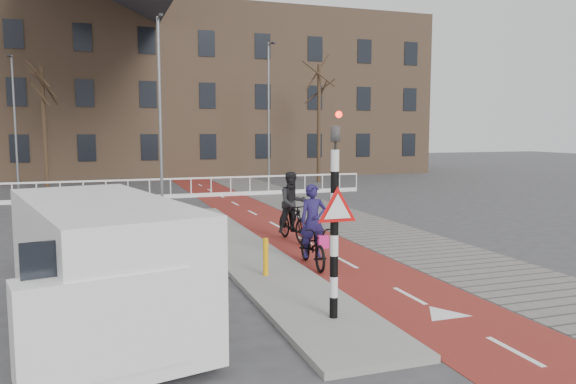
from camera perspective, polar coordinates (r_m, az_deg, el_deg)
name	(u,v)px	position (r m, az deg, el deg)	size (l,w,h in m)	color
ground	(322,290)	(11.93, 3.44, -9.88)	(120.00, 120.00, 0.00)	#38383A
bike_lane	(259,216)	(21.67, -2.93, -2.50)	(2.50, 60.00, 0.01)	maroon
sidewalk	(326,213)	(22.59, 3.92, -2.14)	(3.00, 60.00, 0.01)	slate
curb_island	(242,251)	(15.40, -4.68, -5.95)	(1.80, 16.00, 0.12)	gray
traffic_signal	(335,210)	(9.46, 4.80, -1.84)	(0.80, 0.80, 3.68)	black
bollard	(266,257)	(12.49, -2.28, -6.60)	(0.12, 0.12, 0.83)	#FBAD0D
cyclist_near	(313,239)	(13.69, 2.56, -4.81)	(0.83, 1.99, 2.02)	black
cyclist_far	(292,213)	(16.76, 0.45, -2.11)	(0.95, 1.99, 2.08)	black
van	(102,264)	(9.65, -18.41, -6.96)	(3.16, 5.47, 2.21)	white
railing	(84,195)	(27.77, -20.05, -0.30)	(28.00, 0.10, 0.99)	silver
townhouse_row	(113,67)	(42.85, -17.32, 12.06)	(46.00, 10.00, 15.90)	#7F6047
tree_mid	(45,129)	(32.98, -23.50, 5.87)	(0.23, 0.23, 6.72)	#2F2215
tree_right	(319,124)	(35.74, 3.15, 6.92)	(0.23, 0.23, 7.39)	#2F2215
streetlight_near	(160,116)	(23.48, -12.86, 7.58)	(0.12, 0.12, 7.81)	slate
streetlight_left	(15,123)	(34.41, -25.98, 6.28)	(0.12, 0.12, 7.35)	slate
streetlight_right	(269,114)	(34.33, -1.98, 7.88)	(0.12, 0.12, 8.51)	slate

